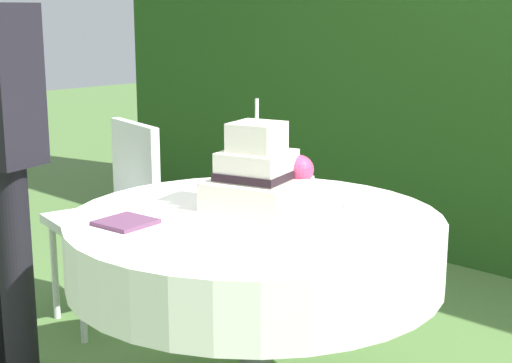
{
  "coord_description": "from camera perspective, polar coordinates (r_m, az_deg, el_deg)",
  "views": [
    {
      "loc": [
        1.63,
        -1.7,
        1.39
      ],
      "look_at": [
        -0.04,
        0.04,
        0.84
      ],
      "focal_mm": 54.21,
      "sensor_mm": 36.0,
      "label": 1
    }
  ],
  "objects": [
    {
      "name": "serving_plate_far",
      "position": [
        2.85,
        1.15,
        -0.22
      ],
      "size": [
        0.11,
        0.11,
        0.01
      ],
      "primitive_type": "cylinder",
      "color": "white",
      "rests_on": "cake_table"
    },
    {
      "name": "wedding_cake",
      "position": [
        2.53,
        0.25,
        0.43
      ],
      "size": [
        0.35,
        0.35,
        0.36
      ],
      "color": "silver",
      "rests_on": "cake_table"
    },
    {
      "name": "garden_chair",
      "position": [
        3.47,
        -10.29,
        -1.57
      ],
      "size": [
        0.47,
        0.47,
        0.89
      ],
      "color": "white",
      "rests_on": "ground_plane"
    },
    {
      "name": "napkin_stack",
      "position": [
        2.38,
        -9.6,
        -2.99
      ],
      "size": [
        0.17,
        0.17,
        0.01
      ],
      "primitive_type": "cube",
      "rotation": [
        0.0,
        0.0,
        0.1
      ],
      "color": "#603856",
      "rests_on": "cake_table"
    },
    {
      "name": "cake_table",
      "position": [
        2.47,
        -0.06,
        -4.98
      ],
      "size": [
        1.19,
        1.19,
        0.74
      ],
      "color": "#4C4C51",
      "rests_on": "ground_plane"
    },
    {
      "name": "serving_plate_near",
      "position": [
        2.58,
        7.76,
        -1.73
      ],
      "size": [
        0.12,
        0.12,
        0.01
      ],
      "primitive_type": "cylinder",
      "color": "white",
      "rests_on": "cake_table"
    }
  ]
}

